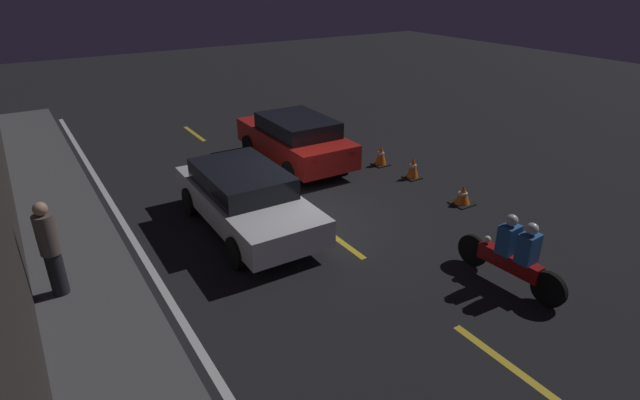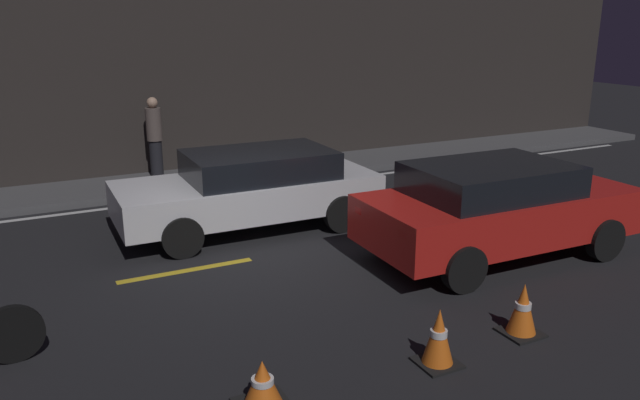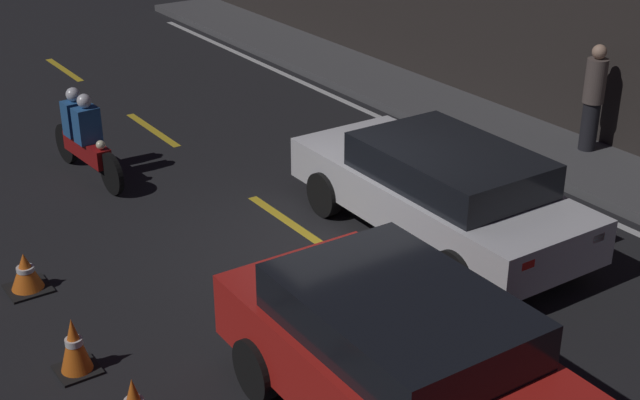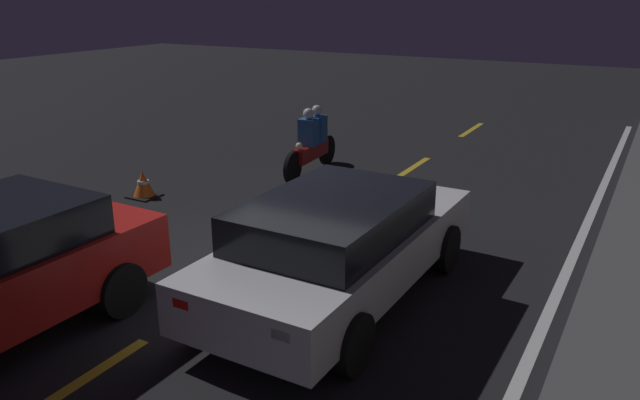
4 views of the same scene
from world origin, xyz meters
The scene contains 13 objects.
ground_plane centered at (0.00, 0.00, 0.00)m, with size 56.00×56.00×0.00m, color black.
raised_curb centered at (0.00, 4.90, 0.08)m, with size 28.00×1.78×0.16m.
lane_dash_a centered at (-10.00, 0.00, 0.00)m, with size 2.00×0.14×0.01m.
lane_dash_b centered at (-5.50, 0.00, 0.00)m, with size 2.00×0.14×0.01m.
lane_dash_c centered at (-1.00, 0.00, 0.00)m, with size 2.00×0.14×0.01m.
lane_dash_d centered at (3.50, 0.00, 0.00)m, with size 2.00×0.14×0.01m.
lane_solid_kerb centered at (0.00, 3.76, 0.00)m, with size 25.20×0.14×0.01m.
sedan_white centered at (0.56, 1.40, 0.74)m, with size 4.50×1.98×1.37m.
taxi_red centered at (3.45, -1.54, 0.79)m, with size 4.33×2.02×1.47m.
motorcycle centered at (-4.17, -1.71, 0.65)m, with size 2.26×0.40×1.39m.
traffic_cone_near centered at (-1.24, -3.63, 0.24)m, with size 0.51×0.51×0.50m.
traffic_cone_mid centered at (0.72, -3.74, 0.31)m, with size 0.43×0.43×0.64m.
pedestrian centered at (-0.21, 5.35, 1.06)m, with size 0.34×0.34×1.76m.
Camera 3 is at (8.54, -6.03, 5.61)m, focal length 50.00 mm.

